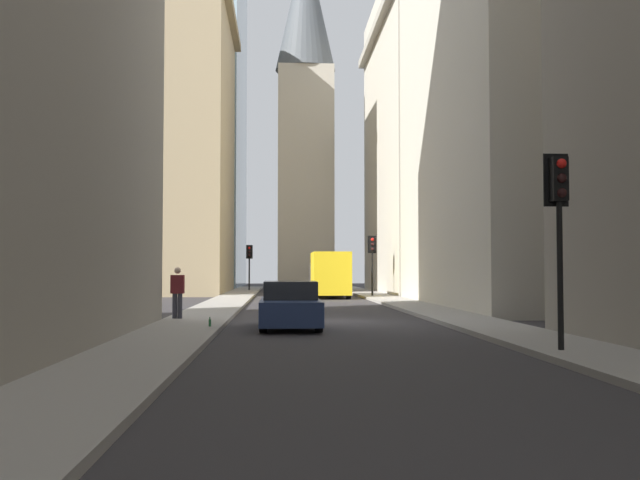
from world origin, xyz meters
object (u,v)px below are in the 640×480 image
object	(u,v)px
traffic_light_foreground	(559,204)
sedan_navy	(290,306)
traffic_light_far_junction	(249,257)
discarded_bottle	(210,323)
traffic_light_midblock	(372,252)
pedestrian	(177,290)
delivery_truck	(329,275)

from	to	relation	value
traffic_light_foreground	sedan_navy	bearing A→B (deg)	36.59
traffic_light_far_junction	discarded_bottle	world-z (taller)	traffic_light_far_junction
traffic_light_midblock	sedan_navy	bearing A→B (deg)	166.56
traffic_light_midblock	pedestrian	world-z (taller)	traffic_light_midblock
traffic_light_midblock	delivery_truck	bearing A→B (deg)	80.08
sedan_navy	traffic_light_foreground	world-z (taller)	traffic_light_foreground
traffic_light_foreground	discarded_bottle	size ratio (longest dim) A/B	14.93
traffic_light_foreground	traffic_light_midblock	size ratio (longest dim) A/B	1.07
traffic_light_foreground	discarded_bottle	xyz separation A→B (m)	(6.39, 7.71, -2.85)
delivery_truck	discarded_bottle	size ratio (longest dim) A/B	23.93
discarded_bottle	traffic_light_foreground	bearing A→B (deg)	-129.65
traffic_light_far_junction	traffic_light_midblock	bearing A→B (deg)	-147.36
sedan_navy	pedestrian	bearing A→B (deg)	55.65
traffic_light_foreground	traffic_light_far_junction	xyz separation A→B (m)	(43.06, 8.18, -0.31)
sedan_navy	discarded_bottle	distance (m)	2.51
sedan_navy	pedestrian	world-z (taller)	pedestrian
sedan_navy	pedestrian	xyz separation A→B (m)	(2.55, 3.74, 0.41)
sedan_navy	traffic_light_midblock	xyz separation A→B (m)	(22.90, -5.47, 2.24)
traffic_light_far_junction	pedestrian	bearing A→B (deg)	178.36
sedan_navy	traffic_light_midblock	distance (m)	23.65
traffic_light_foreground	traffic_light_midblock	world-z (taller)	traffic_light_foreground
delivery_truck	sedan_navy	xyz separation A→B (m)	(-23.37, 2.80, -0.80)
traffic_light_far_junction	discarded_bottle	distance (m)	36.76
pedestrian	discarded_bottle	world-z (taller)	pedestrian
traffic_light_foreground	traffic_light_far_junction	world-z (taller)	traffic_light_foreground
traffic_light_foreground	pedestrian	bearing A→B (deg)	42.92
delivery_truck	sedan_navy	size ratio (longest dim) A/B	1.50
traffic_light_foreground	pedestrian	distance (m)	13.56
sedan_navy	traffic_light_midblock	size ratio (longest dim) A/B	1.14
delivery_truck	sedan_navy	world-z (taller)	delivery_truck
delivery_truck	traffic_light_foreground	distance (m)	30.79
pedestrian	sedan_navy	bearing A→B (deg)	-124.35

